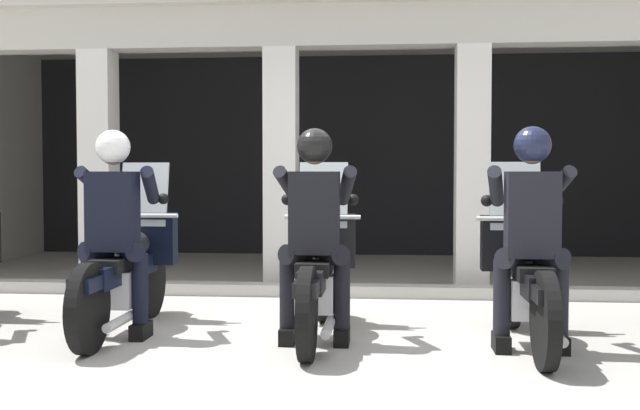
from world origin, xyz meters
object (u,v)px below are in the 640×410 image
object	(u,v)px
police_officer_left	(114,215)
motorcycle_center	(319,271)
police_officer_center	(315,217)
motorcycle_left	(128,268)
police_officer_right	(531,219)
motorcycle_right	(524,276)

from	to	relation	value
police_officer_left	motorcycle_center	distance (m)	1.61
police_officer_center	motorcycle_left	bearing A→B (deg)	167.35
police_officer_center	police_officer_right	world-z (taller)	same
police_officer_left	police_officer_right	size ratio (longest dim) A/B	1.00
police_officer_left	police_officer_center	xyz separation A→B (m)	(1.53, -0.06, 0.00)
motorcycle_left	police_officer_left	size ratio (longest dim) A/B	1.29
motorcycle_center	police_officer_center	xyz separation A→B (m)	(-0.00, -0.28, 0.44)
police_officer_left	motorcycle_center	bearing A→B (deg)	8.29
motorcycle_center	police_officer_center	world-z (taller)	police_officer_center
police_officer_left	police_officer_right	bearing A→B (deg)	-2.95
police_officer_left	police_officer_center	distance (m)	1.54
motorcycle_left	motorcycle_center	bearing A→B (deg)	-2.23
police_officer_left	police_officer_center	bearing A→B (deg)	-2.23
motorcycle_left	motorcycle_right	distance (m)	3.07
motorcycle_right	motorcycle_center	bearing A→B (deg)	-174.84
motorcycle_center	motorcycle_left	bearing A→B (deg)	177.73
police_officer_left	motorcycle_right	distance (m)	3.10
police_officer_left	motorcycle_center	world-z (taller)	police_officer_left
motorcycle_center	police_officer_right	distance (m)	1.64
motorcycle_left	police_officer_left	world-z (taller)	police_officer_left
police_officer_left	motorcycle_center	size ratio (longest dim) A/B	0.78
police_officer_center	police_officer_right	size ratio (longest dim) A/B	1.00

